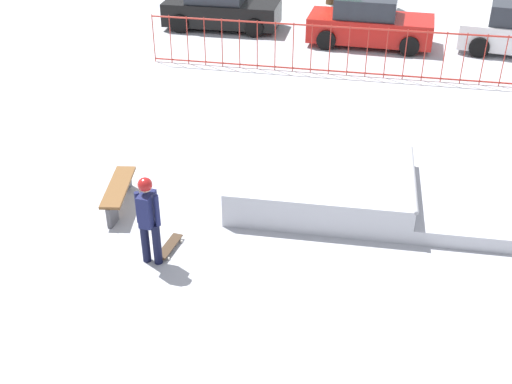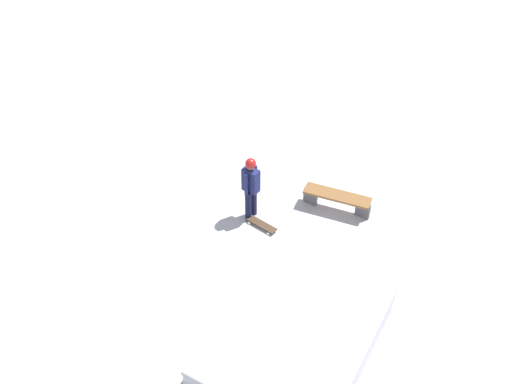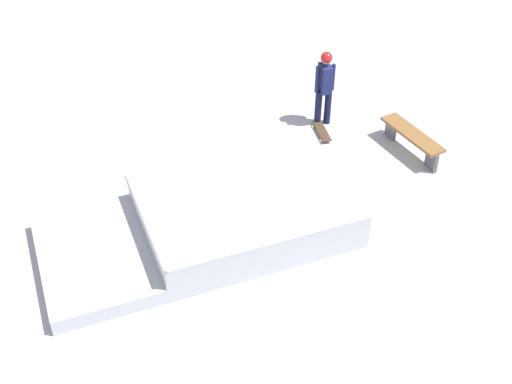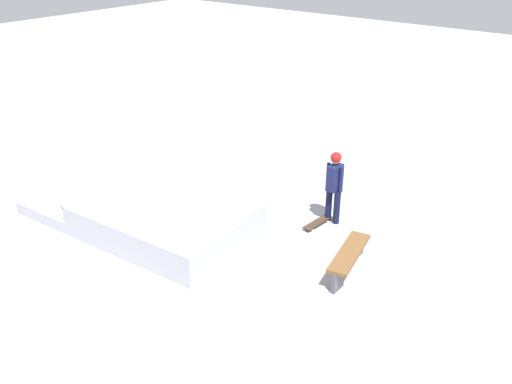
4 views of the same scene
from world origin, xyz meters
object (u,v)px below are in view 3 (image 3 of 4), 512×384
Objects in this scene: skate_ramp at (220,219)px; skateboard at (322,131)px; skater at (325,83)px; park_bench at (412,138)px.

skate_ramp reaches higher than skateboard.
skater is 1.05× the size of park_bench.
skater is (-3.07, -2.81, 0.69)m from skate_ramp.
skate_ramp is 3.79m from skateboard.
skate_ramp is at bearing -45.58° from skateboard.
skate_ramp is 3.38× the size of park_bench.
skate_ramp is 3.23× the size of skater.
skate_ramp is 4.22m from skater.
skateboard is (-2.91, -2.41, -0.24)m from skate_ramp.
skater is 2.16m from park_bench.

